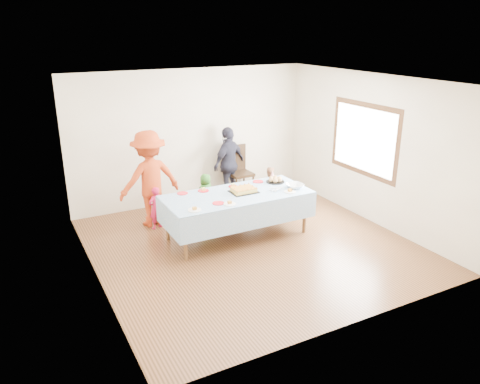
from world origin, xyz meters
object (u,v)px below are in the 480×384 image
object	(u,v)px
dining_chair	(238,168)
birthday_cake	(244,190)
adult_left	(150,179)
party_table	(237,197)

from	to	relation	value
dining_chair	birthday_cake	bearing A→B (deg)	-115.95
birthday_cake	adult_left	size ratio (longest dim) A/B	0.26
birthday_cake	dining_chair	xyz separation A→B (m)	(0.85, 1.83, -0.21)
party_table	adult_left	distance (m)	1.66
party_table	birthday_cake	world-z (taller)	birthday_cake
birthday_cake	dining_chair	bearing A→B (deg)	65.00
party_table	dining_chair	size ratio (longest dim) A/B	2.30
party_table	dining_chair	world-z (taller)	dining_chair
dining_chair	adult_left	xyz separation A→B (m)	(-2.14, -0.66, 0.27)
birthday_cake	dining_chair	size ratio (longest dim) A/B	0.42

